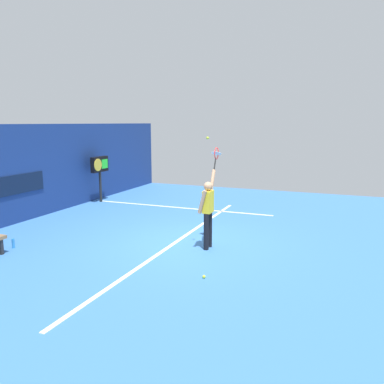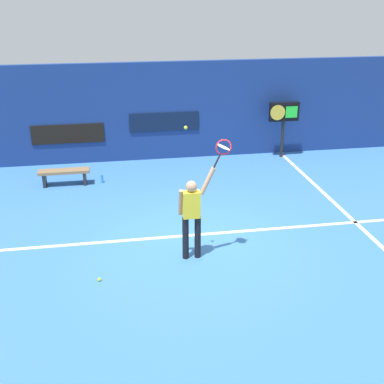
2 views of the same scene
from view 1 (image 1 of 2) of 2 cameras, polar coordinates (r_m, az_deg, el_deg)
ground_plane at (r=10.46m, az=-0.45°, el=-7.39°), size 18.00×18.00×0.00m
back_wall at (r=13.46m, az=-24.35°, el=2.34°), size 18.00×0.20×3.08m
sponsor_banner_center at (r=13.42m, az=-23.90°, el=1.00°), size 2.20×0.03×0.60m
court_baseline at (r=10.58m, az=-2.20°, el=-7.15°), size 10.00×0.10×0.01m
court_sideline at (r=14.68m, az=-1.92°, el=-2.27°), size 0.10×7.00×0.01m
tennis_player at (r=9.81m, az=2.31°, el=-2.46°), size 0.73×0.31×1.96m
tennis_racket at (r=10.18m, az=3.52°, el=5.40°), size 0.42×0.27×0.62m
tennis_ball at (r=9.47m, az=2.27°, el=7.80°), size 0.07×0.07×0.07m
scoreboard_clock at (r=15.99m, az=-13.17°, el=3.61°), size 0.96×0.20×1.81m
water_bottle at (r=11.00m, az=-24.38°, el=-6.77°), size 0.07×0.07×0.24m
spare_ball at (r=8.22m, az=1.74°, el=-12.10°), size 0.07×0.07×0.07m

